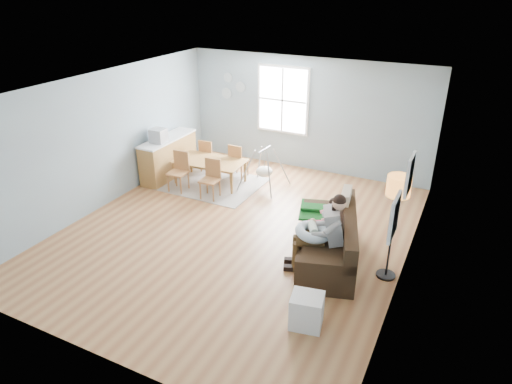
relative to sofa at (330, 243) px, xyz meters
The scene contains 22 objects.
room 2.81m from the sofa, behind, with size 8.40×9.40×3.90m.
window 4.53m from the sofa, 124.19° to the left, with size 1.32×0.08×1.62m.
pictures 2.13m from the sofa, 39.42° to the right, with size 0.05×1.34×0.74m.
wall_plates 5.47m from the sofa, 136.91° to the left, with size 0.67×0.02×0.66m.
sofa is the anchor object (origin of this frame).
green_throw 0.74m from the sofa, 113.57° to the left, with size 0.96×0.80×0.04m, color #12501B.
beige_pillow 0.76m from the sofa, 85.26° to the left, with size 0.15×0.52×0.52m, color #C1AD94.
father 0.53m from the sofa, 97.01° to the right, with size 1.00×0.67×1.35m.
nursing_pillow 0.55m from the sofa, 117.20° to the right, with size 0.57×0.57×0.16m, color #CBE8FF.
infant 0.59m from the sofa, 121.12° to the right, with size 0.26×0.38×0.14m.
toddler 0.46m from the sofa, 128.30° to the left, with size 0.55×0.41×0.81m.
floor_lamp 1.49m from the sofa, ahead, with size 0.35×0.35×1.73m.
storage_cube 1.71m from the sofa, 82.76° to the right, with size 0.50×0.46×0.48m.
rug 3.87m from the sofa, 152.84° to the left, with size 2.29×1.74×0.01m, color gray.
dining_table 3.86m from the sofa, 152.84° to the left, with size 1.58×0.88×0.56m, color olive.
chair_sw 4.04m from the sofa, 162.69° to the left, with size 0.42×0.42×0.88m.
chair_se 3.26m from the sofa, 158.60° to the left, with size 0.41×0.41×0.85m.
chair_nw 4.49m from the sofa, 148.65° to the left, with size 0.39×0.39×0.82m.
chair_ne 3.81m from the sofa, 142.36° to the left, with size 0.39×0.39×0.83m.
counter 4.85m from the sofa, 159.12° to the left, with size 0.50×1.69×0.95m.
monitor 4.80m from the sofa, 162.71° to the left, with size 0.34×0.32×0.31m.
baby_swing 3.05m from the sofa, 136.54° to the left, with size 0.97×0.98×0.92m.
Camera 1 is at (3.60, -6.48, 4.34)m, focal length 32.00 mm.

